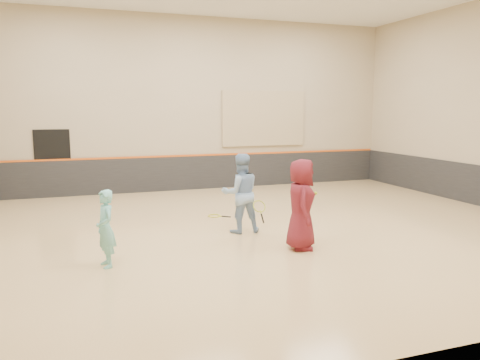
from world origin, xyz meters
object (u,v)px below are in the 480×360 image
object	(u,v)px
young_man	(301,204)
girl	(106,229)
instructor	(241,193)
spare_racket	(214,215)

from	to	relation	value
young_man	girl	bearing A→B (deg)	108.20
girl	instructor	world-z (taller)	instructor
girl	spare_racket	bearing A→B (deg)	124.77
instructor	spare_racket	size ratio (longest dim) A/B	2.41
girl	instructor	bearing A→B (deg)	102.84
girl	spare_racket	distance (m)	4.44
young_man	instructor	bearing A→B (deg)	44.72
girl	young_man	distance (m)	3.85
spare_racket	young_man	bearing A→B (deg)	-75.47
instructor	spare_racket	distance (m)	1.97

